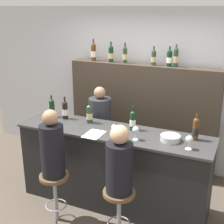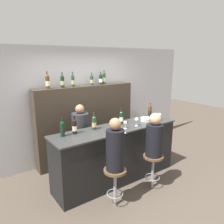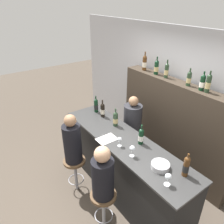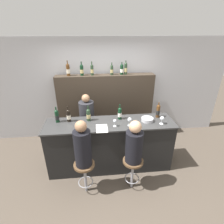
# 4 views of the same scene
# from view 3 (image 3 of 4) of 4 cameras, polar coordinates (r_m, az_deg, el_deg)

# --- Properties ---
(ground_plane) EXTENTS (16.00, 16.00, 0.00)m
(ground_plane) POSITION_cam_3_polar(r_m,az_deg,el_deg) (3.95, -0.99, -21.66)
(ground_plane) COLOR #4C4238
(wall_back) EXTENTS (6.40, 0.05, 2.60)m
(wall_back) POSITION_cam_3_polar(r_m,az_deg,el_deg) (4.14, 18.40, 2.08)
(wall_back) COLOR #B2B2B7
(wall_back) RESTS_ON ground_plane
(bar_counter) EXTENTS (2.56, 0.65, 1.08)m
(bar_counter) POSITION_cam_3_polar(r_m,az_deg,el_deg) (3.69, 2.95, -14.09)
(bar_counter) COLOR black
(bar_counter) RESTS_ON ground_plane
(back_bar_cabinet) EXTENTS (2.39, 0.28, 1.75)m
(back_bar_cabinet) POSITION_cam_3_polar(r_m,az_deg,el_deg) (4.18, 15.64, -3.94)
(back_bar_cabinet) COLOR #382D23
(back_bar_cabinet) RESTS_ON ground_plane
(wine_bottle_counter_0) EXTENTS (0.08, 0.08, 0.32)m
(wine_bottle_counter_0) POSITION_cam_3_polar(r_m,az_deg,el_deg) (4.08, -4.19, 1.75)
(wine_bottle_counter_0) COLOR black
(wine_bottle_counter_0) RESTS_ON bar_counter
(wine_bottle_counter_1) EXTENTS (0.08, 0.08, 0.32)m
(wine_bottle_counter_1) POSITION_cam_3_polar(r_m,az_deg,el_deg) (3.91, -2.47, 0.56)
(wine_bottle_counter_1) COLOR black
(wine_bottle_counter_1) RESTS_ON bar_counter
(wine_bottle_counter_2) EXTENTS (0.08, 0.08, 0.32)m
(wine_bottle_counter_2) POSITION_cam_3_polar(r_m,az_deg,el_deg) (3.64, 0.92, -1.80)
(wine_bottle_counter_2) COLOR #233823
(wine_bottle_counter_2) RESTS_ON bar_counter
(wine_bottle_counter_3) EXTENTS (0.08, 0.08, 0.32)m
(wine_bottle_counter_3) POSITION_cam_3_polar(r_m,az_deg,el_deg) (3.23, 7.59, -6.30)
(wine_bottle_counter_3) COLOR black
(wine_bottle_counter_3) RESTS_ON bar_counter
(wine_bottle_counter_4) EXTENTS (0.08, 0.08, 0.33)m
(wine_bottle_counter_4) POSITION_cam_3_polar(r_m,az_deg,el_deg) (2.83, 18.81, -13.24)
(wine_bottle_counter_4) COLOR #4C2D14
(wine_bottle_counter_4) RESTS_ON bar_counter
(wine_bottle_backbar_0) EXTENTS (0.08, 0.08, 0.35)m
(wine_bottle_backbar_0) POSITION_cam_3_polar(r_m,az_deg,el_deg) (4.30, 8.50, 12.61)
(wine_bottle_backbar_0) COLOR #4C2D14
(wine_bottle_backbar_0) RESTS_ON back_bar_cabinet
(wine_bottle_backbar_1) EXTENTS (0.08, 0.08, 0.32)m
(wine_bottle_backbar_1) POSITION_cam_3_polar(r_m,az_deg,el_deg) (4.10, 11.53, 11.40)
(wine_bottle_backbar_1) COLOR black
(wine_bottle_backbar_1) RESTS_ON back_bar_cabinet
(wine_bottle_backbar_2) EXTENTS (0.07, 0.07, 0.32)m
(wine_bottle_backbar_2) POSITION_cam_3_polar(r_m,az_deg,el_deg) (3.95, 14.05, 10.47)
(wine_bottle_backbar_2) COLOR #233823
(wine_bottle_backbar_2) RESTS_ON back_bar_cabinet
(wine_bottle_backbar_3) EXTENTS (0.07, 0.07, 0.28)m
(wine_bottle_backbar_3) POSITION_cam_3_polar(r_m,az_deg,el_deg) (3.68, 19.46, 8.25)
(wine_bottle_backbar_3) COLOR #233823
(wine_bottle_backbar_3) RESTS_ON back_bar_cabinet
(wine_bottle_backbar_4) EXTENTS (0.08, 0.08, 0.29)m
(wine_bottle_backbar_4) POSITION_cam_3_polar(r_m,az_deg,el_deg) (3.56, 22.55, 7.14)
(wine_bottle_backbar_4) COLOR black
(wine_bottle_backbar_4) RESTS_ON back_bar_cabinet
(wine_bottle_backbar_5) EXTENTS (0.07, 0.07, 0.33)m
(wine_bottle_backbar_5) POSITION_cam_3_polar(r_m,az_deg,el_deg) (3.51, 23.86, 6.89)
(wine_bottle_backbar_5) COLOR #233823
(wine_bottle_backbar_5) RESTS_ON back_bar_cabinet
(wine_glass_0) EXTENTS (0.07, 0.07, 0.15)m
(wine_glass_0) POSITION_cam_3_polar(r_m,az_deg,el_deg) (3.17, 2.00, -7.24)
(wine_glass_0) COLOR silver
(wine_glass_0) RESTS_ON bar_counter
(wine_glass_1) EXTENTS (0.08, 0.08, 0.17)m
(wine_glass_1) POSITION_cam_3_polar(r_m,az_deg,el_deg) (2.98, 5.32, -9.53)
(wine_glass_1) COLOR silver
(wine_glass_1) RESTS_ON bar_counter
(wine_glass_2) EXTENTS (0.08, 0.08, 0.16)m
(wine_glass_2) POSITION_cam_3_polar(r_m,az_deg,el_deg) (2.67, 14.48, -16.15)
(wine_glass_2) COLOR silver
(wine_glass_2) RESTS_ON bar_counter
(metal_bowl) EXTENTS (0.24, 0.24, 0.07)m
(metal_bowl) POSITION_cam_3_polar(r_m,az_deg,el_deg) (2.91, 12.50, -13.55)
(metal_bowl) COLOR #B7B7BC
(metal_bowl) RESTS_ON bar_counter
(tasting_menu) EXTENTS (0.21, 0.30, 0.00)m
(tasting_menu) POSITION_cam_3_polar(r_m,az_deg,el_deg) (3.36, -1.39, -7.08)
(tasting_menu) COLOR white
(tasting_menu) RESTS_ON bar_counter
(bar_stool_left) EXTENTS (0.37, 0.37, 0.64)m
(bar_stool_left) POSITION_cam_3_polar(r_m,az_deg,el_deg) (3.80, -9.67, -13.85)
(bar_stool_left) COLOR gray
(bar_stool_left) RESTS_ON ground_plane
(guest_seated_left) EXTENTS (0.28, 0.28, 0.84)m
(guest_seated_left) POSITION_cam_3_polar(r_m,az_deg,el_deg) (3.48, -10.35, -7.53)
(guest_seated_left) COLOR black
(guest_seated_left) RESTS_ON bar_stool_left
(bar_stool_right) EXTENTS (0.37, 0.37, 0.64)m
(bar_stool_right) POSITION_cam_3_polar(r_m,az_deg,el_deg) (3.27, -2.24, -22.29)
(bar_stool_right) COLOR gray
(bar_stool_right) RESTS_ON ground_plane
(guest_seated_right) EXTENTS (0.30, 0.30, 0.79)m
(guest_seated_right) POSITION_cam_3_polar(r_m,az_deg,el_deg) (2.91, -2.43, -16.12)
(guest_seated_right) COLOR black
(guest_seated_right) RESTS_ON bar_stool_right
(bartender) EXTENTS (0.33, 0.33, 1.48)m
(bartender) POSITION_cam_3_polar(r_m,az_deg,el_deg) (4.19, 5.20, -6.02)
(bartender) COLOR #28282D
(bartender) RESTS_ON ground_plane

